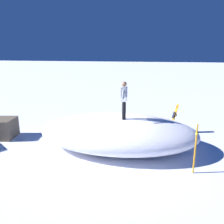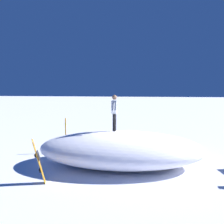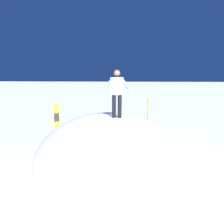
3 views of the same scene
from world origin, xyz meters
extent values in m
plane|color=white|center=(0.00, 0.00, 0.00)|extent=(240.00, 240.00, 0.00)
ellipsoid|color=white|center=(-0.52, -0.55, 0.77)|extent=(7.76, 5.00, 1.53)
cylinder|color=black|center=(-0.86, -0.38, 1.93)|extent=(0.14, 0.14, 0.81)
cylinder|color=black|center=(-0.87, -0.18, 1.93)|extent=(0.14, 0.14, 0.81)
cube|color=#8C939E|center=(-0.86, -0.28, 2.64)|extent=(0.25, 0.46, 0.60)
sphere|color=#936B4C|center=(-0.86, -0.28, 3.08)|extent=(0.22, 0.22, 0.22)
cylinder|color=#8C939E|center=(-0.84, -0.59, 2.69)|extent=(0.11, 0.39, 0.50)
cylinder|color=#8C939E|center=(-0.89, 0.04, 2.69)|extent=(0.11, 0.39, 0.50)
cube|color=orange|center=(-3.01, -3.35, 0.77)|extent=(0.49, 0.42, 1.54)
cylinder|color=orange|center=(-3.19, -3.43, 1.54)|extent=(0.19, 0.29, 0.27)
cube|color=black|center=(-3.02, -3.36, 1.05)|extent=(0.19, 0.25, 0.37)
cube|color=black|center=(-3.11, -3.40, 1.05)|extent=(0.16, 0.21, 0.12)
cube|color=black|center=(-2.98, -3.34, 0.49)|extent=(0.16, 0.21, 0.12)
cylinder|color=orange|center=(-3.82, 1.02, 0.96)|extent=(0.06, 0.06, 1.91)
cylinder|color=yellow|center=(-3.82, 1.02, 1.57)|extent=(0.10, 0.10, 0.06)
camera|label=1|loc=(-2.91, 9.16, 4.33)|focal=36.17mm
camera|label=2|loc=(1.48, -11.43, 3.40)|focal=40.05mm
camera|label=3|loc=(5.98, 0.29, 2.95)|focal=31.81mm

